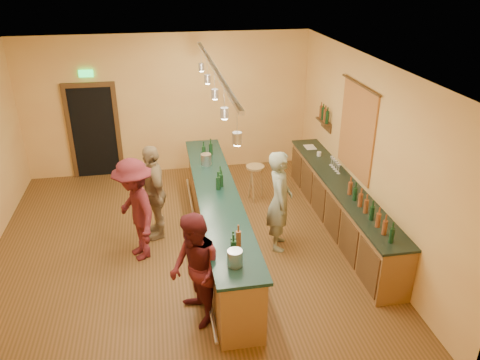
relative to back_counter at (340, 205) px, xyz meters
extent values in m
plane|color=#573A18|center=(-2.97, -0.18, -0.49)|extent=(7.00, 7.00, 0.00)
cube|color=silver|center=(-2.97, -0.18, 2.71)|extent=(6.50, 7.00, 0.02)
cube|color=#E19D54|center=(-2.97, 3.32, 1.11)|extent=(6.50, 0.02, 3.20)
cube|color=#E19D54|center=(-2.97, -3.68, 1.11)|extent=(6.50, 0.02, 3.20)
cube|color=#E19D54|center=(0.28, -0.18, 1.11)|extent=(0.02, 7.00, 3.20)
cube|color=black|center=(-4.67, 3.30, 0.56)|extent=(0.95, 0.06, 2.10)
cube|color=#442914|center=(-5.19, 3.28, 0.56)|extent=(0.10, 0.08, 2.10)
cube|color=#442914|center=(-4.14, 3.28, 0.56)|extent=(0.10, 0.08, 2.10)
cube|color=#442914|center=(-4.67, 3.28, 1.66)|extent=(1.15, 0.08, 0.10)
cube|color=#19E54C|center=(-4.67, 3.27, 1.91)|extent=(0.30, 0.04, 0.15)
cube|color=#A73721|center=(0.26, 0.22, 1.36)|extent=(0.03, 1.40, 1.60)
cube|color=#442914|center=(0.19, 1.72, 1.06)|extent=(0.16, 0.55, 0.03)
cube|color=#442914|center=(0.26, 1.72, 0.96)|extent=(0.03, 0.55, 0.18)
cube|color=brown|center=(0.00, 0.02, -0.04)|extent=(0.55, 4.50, 0.90)
cube|color=black|center=(0.00, 0.02, 0.43)|extent=(0.60, 4.55, 0.04)
cylinder|color=silver|center=(0.00, 1.32, 0.50)|extent=(0.09, 0.09, 0.09)
cube|color=silver|center=(-0.03, 1.82, 0.46)|extent=(0.22, 0.30, 0.01)
cube|color=brown|center=(-2.32, -0.18, 0.01)|extent=(0.60, 5.00, 1.00)
cube|color=black|center=(-2.32, -0.18, 0.54)|extent=(0.70, 5.10, 0.05)
cylinder|color=silver|center=(-2.68, -0.18, -0.34)|extent=(0.05, 5.00, 0.05)
cylinder|color=silver|center=(-2.37, -2.28, 0.67)|extent=(0.20, 0.20, 0.22)
cylinder|color=silver|center=(-2.37, 1.02, 0.67)|extent=(0.20, 0.20, 0.22)
cube|color=silver|center=(-2.32, -0.18, 2.65)|extent=(0.06, 4.60, 0.05)
cylinder|color=silver|center=(-2.32, -2.18, 2.46)|extent=(0.01, 0.01, 0.35)
cylinder|color=#A5A5AD|center=(-2.32, -2.18, 2.26)|extent=(0.11, 0.11, 0.14)
cylinder|color=#FFEABF|center=(-2.32, -2.18, 2.18)|extent=(0.08, 0.08, 0.02)
cylinder|color=silver|center=(-2.32, -1.18, 2.46)|extent=(0.01, 0.01, 0.35)
cylinder|color=#A5A5AD|center=(-2.32, -1.18, 2.26)|extent=(0.11, 0.11, 0.14)
cylinder|color=#FFEABF|center=(-2.32, -1.18, 2.18)|extent=(0.08, 0.08, 0.02)
cylinder|color=silver|center=(-2.32, -0.18, 2.46)|extent=(0.01, 0.01, 0.35)
cylinder|color=#A5A5AD|center=(-2.32, -0.18, 2.26)|extent=(0.11, 0.11, 0.14)
cylinder|color=#FFEABF|center=(-2.32, -0.18, 2.18)|extent=(0.08, 0.08, 0.02)
cylinder|color=silver|center=(-2.32, 0.82, 2.46)|extent=(0.01, 0.01, 0.35)
cylinder|color=#A5A5AD|center=(-2.32, 0.82, 2.26)|extent=(0.11, 0.11, 0.14)
cylinder|color=#FFEABF|center=(-2.32, 0.82, 2.18)|extent=(0.08, 0.08, 0.02)
cylinder|color=silver|center=(-2.32, 1.82, 2.46)|extent=(0.01, 0.01, 0.35)
cylinder|color=#A5A5AD|center=(-2.32, 1.82, 2.26)|extent=(0.11, 0.11, 0.14)
cylinder|color=#FFEABF|center=(-2.32, 1.82, 2.18)|extent=(0.08, 0.08, 0.02)
imported|color=gray|center=(-1.28, -0.39, 0.41)|extent=(0.56, 0.73, 1.80)
imported|color=#59191E|center=(-2.87, -2.01, 0.34)|extent=(0.82, 0.95, 1.66)
imported|color=#997A51|center=(-3.39, 0.38, 0.39)|extent=(0.65, 1.10, 1.76)
imported|color=#59191E|center=(-3.69, -0.27, 0.41)|extent=(1.04, 1.32, 1.79)
cylinder|color=#9B7B46|center=(-1.32, 1.40, 0.27)|extent=(0.38, 0.38, 0.04)
cylinder|color=#9B7B46|center=(-1.18, 1.40, -0.12)|extent=(0.04, 0.04, 0.73)
cylinder|color=#9B7B46|center=(-1.39, 1.53, -0.12)|extent=(0.04, 0.04, 0.73)
cylinder|color=#9B7B46|center=(-1.39, 1.28, -0.12)|extent=(0.04, 0.04, 0.73)
camera|label=1|loc=(-3.18, -7.19, 4.14)|focal=35.00mm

